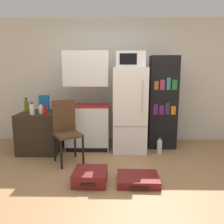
# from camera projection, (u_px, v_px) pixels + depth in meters

# --- Properties ---
(ground_plane) EXTENTS (24.00, 24.00, 0.00)m
(ground_plane) POSITION_uv_depth(u_px,v_px,m) (115.00, 181.00, 3.03)
(ground_plane) COLOR #A3754C
(wall_back) EXTENTS (6.40, 0.10, 2.62)m
(wall_back) POSITION_uv_depth(u_px,v_px,m) (125.00, 81.00, 4.77)
(wall_back) COLOR beige
(wall_back) RESTS_ON ground_plane
(side_table) EXTENTS (0.73, 0.76, 0.75)m
(side_table) POSITION_uv_depth(u_px,v_px,m) (41.00, 131.00, 4.19)
(side_table) COLOR #2D2319
(side_table) RESTS_ON ground_plane
(kitchen_hutch) EXTENTS (0.85, 0.50, 1.88)m
(kitchen_hutch) POSITION_uv_depth(u_px,v_px,m) (87.00, 105.00, 4.23)
(kitchen_hutch) COLOR silver
(kitchen_hutch) RESTS_ON ground_plane
(refrigerator) EXTENTS (0.63, 0.64, 1.58)m
(refrigerator) POSITION_uv_depth(u_px,v_px,m) (129.00, 110.00, 4.16)
(refrigerator) COLOR white
(refrigerator) RESTS_ON ground_plane
(microwave) EXTENTS (0.52, 0.39, 0.28)m
(microwave) POSITION_uv_depth(u_px,v_px,m) (130.00, 60.00, 4.00)
(microwave) COLOR silver
(microwave) RESTS_ON refrigerator
(bookshelf) EXTENTS (0.54, 0.33, 1.80)m
(bookshelf) POSITION_uv_depth(u_px,v_px,m) (163.00, 103.00, 4.28)
(bookshelf) COLOR black
(bookshelf) RESTS_ON ground_plane
(bottle_clear_short) EXTENTS (0.08, 0.08, 0.22)m
(bottle_clear_short) POSITION_uv_depth(u_px,v_px,m) (32.00, 110.00, 3.86)
(bottle_clear_short) COLOR silver
(bottle_clear_short) RESTS_ON side_table
(bottle_olive_oil) EXTENTS (0.08, 0.08, 0.27)m
(bottle_olive_oil) POSITION_uv_depth(u_px,v_px,m) (26.00, 106.00, 4.15)
(bottle_olive_oil) COLOR #566619
(bottle_olive_oil) RESTS_ON side_table
(bottle_ketchup_red) EXTENTS (0.08, 0.08, 0.16)m
(bottle_ketchup_red) POSITION_uv_depth(u_px,v_px,m) (45.00, 111.00, 3.88)
(bottle_ketchup_red) COLOR #AD1914
(bottle_ketchup_red) RESTS_ON side_table
(bottle_milk_white) EXTENTS (0.07, 0.07, 0.19)m
(bottle_milk_white) POSITION_uv_depth(u_px,v_px,m) (41.00, 109.00, 3.95)
(bottle_milk_white) COLOR white
(bottle_milk_white) RESTS_ON side_table
(bowl) EXTENTS (0.14, 0.14, 0.04)m
(bowl) POSITION_uv_depth(u_px,v_px,m) (56.00, 110.00, 4.33)
(bowl) COLOR silver
(bowl) RESTS_ON side_table
(cereal_box) EXTENTS (0.19, 0.07, 0.30)m
(cereal_box) POSITION_uv_depth(u_px,v_px,m) (44.00, 103.00, 4.34)
(cereal_box) COLOR #1E66A8
(cereal_box) RESTS_ON side_table
(chair) EXTENTS (0.55, 0.55, 1.04)m
(chair) POSITION_uv_depth(u_px,v_px,m) (66.00, 126.00, 3.64)
(chair) COLOR black
(chair) RESTS_ON ground_plane
(suitcase_large_flat) EXTENTS (0.46, 0.47, 0.18)m
(suitcase_large_flat) POSITION_uv_depth(u_px,v_px,m) (90.00, 176.00, 2.98)
(suitcase_large_flat) COLOR maroon
(suitcase_large_flat) RESTS_ON ground_plane
(suitcase_small_flat) EXTENTS (0.57, 0.46, 0.11)m
(suitcase_small_flat) POSITION_uv_depth(u_px,v_px,m) (138.00, 179.00, 2.97)
(suitcase_small_flat) COLOR maroon
(suitcase_small_flat) RESTS_ON ground_plane
(water_bottle_front) EXTENTS (0.09, 0.09, 0.31)m
(water_bottle_front) POSITION_uv_depth(u_px,v_px,m) (160.00, 146.00, 4.07)
(water_bottle_front) COLOR silver
(water_bottle_front) RESTS_ON ground_plane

